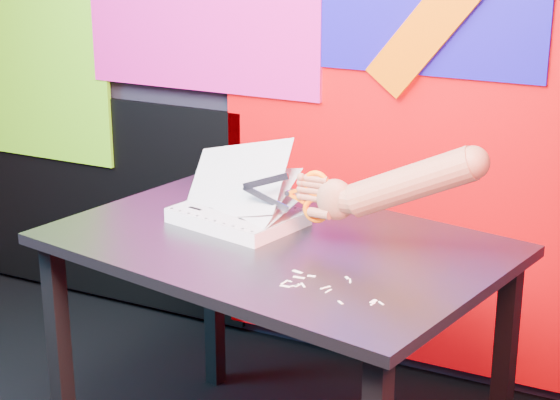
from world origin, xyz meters
The scene contains 6 objects.
backdrop centered at (0.06, 1.46, 0.96)m, with size 2.88×0.05×2.08m.
work_table centered at (0.45, 0.67, 0.66)m, with size 1.30×0.99×0.75m.
printout_stack centered at (0.30, 0.73, 0.78)m, with size 0.38×0.31×0.26m.
scissors centered at (0.54, 0.68, 0.88)m, with size 0.25×0.02×0.14m.
hand_forearm centered at (0.78, 0.69, 0.94)m, with size 0.49×0.10×0.24m.
paper_clippings centered at (0.68, 0.43, 0.75)m, with size 0.27×0.16×0.00m.
Camera 1 is at (1.52, -1.42, 1.63)m, focal length 60.00 mm.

